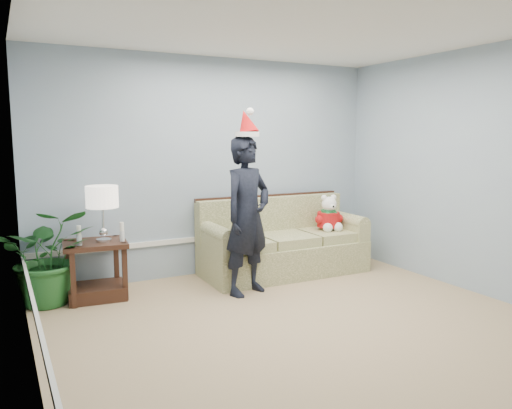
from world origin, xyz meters
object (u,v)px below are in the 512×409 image
at_px(sofa, 282,246).
at_px(table_lamp, 102,199).
at_px(teddy_bear, 329,217).
at_px(man, 247,216).
at_px(side_table, 96,276).
at_px(houseplant, 48,256).

xyz_separation_m(sofa, table_lamp, (-2.21, -0.03, 0.74)).
height_order(table_lamp, teddy_bear, table_lamp).
bearing_deg(man, side_table, 139.22).
xyz_separation_m(table_lamp, houseplant, (-0.54, 0.10, -0.57)).
xyz_separation_m(side_table, man, (1.53, -0.58, 0.63)).
xyz_separation_m(houseplant, teddy_bear, (3.41, -0.18, 0.17)).
relative_size(man, teddy_bear, 3.65).
height_order(sofa, side_table, sofa).
xyz_separation_m(sofa, side_table, (-2.30, 0.02, -0.10)).
bearing_deg(houseplant, sofa, -1.42).
bearing_deg(teddy_bear, sofa, 178.03).
bearing_deg(table_lamp, houseplant, 169.45).
height_order(side_table, table_lamp, table_lamp).
height_order(table_lamp, man, man).
bearing_deg(sofa, houseplant, 179.44).
bearing_deg(sofa, table_lamp, -178.29).
height_order(side_table, teddy_bear, teddy_bear).
xyz_separation_m(table_lamp, teddy_bear, (2.86, -0.07, -0.40)).
bearing_deg(side_table, houseplant, 174.13).
height_order(houseplant, teddy_bear, houseplant).
relative_size(houseplant, teddy_bear, 2.13).
bearing_deg(table_lamp, sofa, 0.86).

